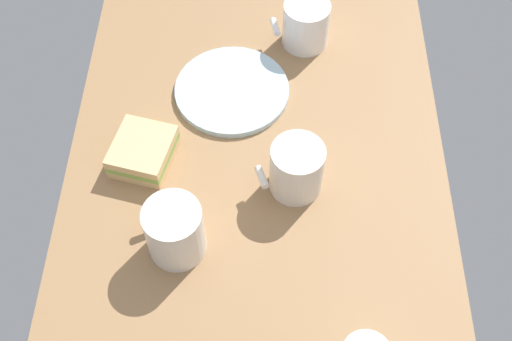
% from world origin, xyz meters
% --- Properties ---
extents(tabletop, '(0.90, 0.64, 0.02)m').
position_xyz_m(tabletop, '(0.00, 0.00, 0.01)').
color(tabletop, '#936D47').
rests_on(tabletop, ground).
extents(plate_of_food, '(0.21, 0.21, 0.01)m').
position_xyz_m(plate_of_food, '(0.19, 0.05, 0.03)').
color(plate_of_food, silver).
rests_on(plate_of_food, tabletop).
extents(coffee_mug_black, '(0.09, 0.11, 0.09)m').
position_xyz_m(coffee_mug_black, '(0.32, -0.09, 0.07)').
color(coffee_mug_black, white).
rests_on(coffee_mug_black, tabletop).
extents(coffee_mug_milky, '(0.09, 0.11, 0.10)m').
position_xyz_m(coffee_mug_milky, '(-0.01, -0.06, 0.07)').
color(coffee_mug_milky, silver).
rests_on(coffee_mug_milky, tabletop).
extents(coffee_mug_spare, '(0.11, 0.09, 0.10)m').
position_xyz_m(coffee_mug_spare, '(-0.12, 0.12, 0.07)').
color(coffee_mug_spare, silver).
rests_on(coffee_mug_spare, tabletop).
extents(sandwich_main, '(0.12, 0.12, 0.04)m').
position_xyz_m(sandwich_main, '(0.04, 0.19, 0.04)').
color(sandwich_main, '#DBB77A').
rests_on(sandwich_main, tabletop).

